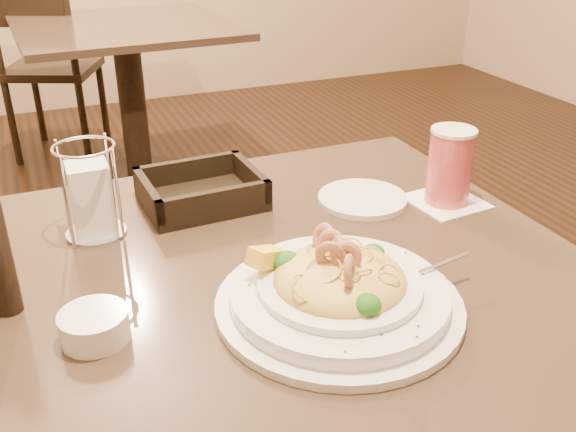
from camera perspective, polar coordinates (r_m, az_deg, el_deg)
name	(u,v)px	position (r m, az deg, el deg)	size (l,w,h in m)	color
main_table	(293,387)	(1.12, 0.41, -14.97)	(0.90, 0.90, 0.74)	black
background_table	(130,78)	(3.03, -13.89, 11.86)	(0.94, 0.94, 0.74)	black
dining_chair_far	(48,62)	(3.50, -20.59, 12.72)	(0.55, 0.55, 0.93)	black
pasta_bowl	(339,289)	(0.88, 4.53, -6.49)	(0.38, 0.34, 0.11)	white
drink_glass	(450,167)	(1.19, 14.18, 4.24)	(0.14, 0.14, 0.14)	white
bread_basket	(202,193)	(1.18, -7.70, 2.05)	(0.22, 0.18, 0.06)	black
napkin_caddy	(91,197)	(1.09, -17.10, 1.63)	(0.10, 0.10, 0.16)	silver
side_plate	(362,199)	(1.19, 6.63, 1.54)	(0.16, 0.16, 0.01)	white
butter_ramekin	(94,326)	(0.86, -16.84, -9.34)	(0.09, 0.09, 0.04)	white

